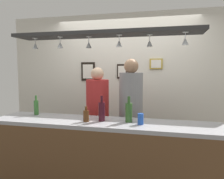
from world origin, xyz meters
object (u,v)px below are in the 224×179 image
(person_right_grey_shirt, at_px, (131,107))
(drink_can, at_px, (141,119))
(person_middle_red_shirt, at_px, (98,111))
(picture_frame_caricature, at_px, (88,71))
(bottle_wine_dark_red, at_px, (102,111))
(bottle_champagne_green, at_px, (129,112))
(picture_frame_upper_small, at_px, (156,64))
(picture_frame_crest, at_px, (122,71))
(bottle_beer_brown_stubby, at_px, (86,116))
(bottle_beer_green_import, at_px, (36,107))

(person_right_grey_shirt, height_order, drink_can, person_right_grey_shirt)
(person_middle_red_shirt, relative_size, drink_can, 13.48)
(person_right_grey_shirt, distance_m, picture_frame_caricature, 1.27)
(bottle_wine_dark_red, xyz_separation_m, bottle_champagne_green, (0.32, 0.03, 0.00))
(drink_can, relative_size, picture_frame_upper_small, 0.55)
(person_right_grey_shirt, distance_m, drink_can, 0.76)
(picture_frame_caricature, height_order, picture_frame_crest, picture_frame_caricature)
(person_middle_red_shirt, bearing_deg, bottle_champagne_green, -47.99)
(drink_can, bearing_deg, picture_frame_caricature, 128.08)
(bottle_beer_brown_stubby, relative_size, picture_frame_caricature, 0.53)
(bottle_beer_green_import, bearing_deg, bottle_champagne_green, -4.87)
(bottle_beer_brown_stubby, relative_size, picture_frame_crest, 0.69)
(picture_frame_caricature, bearing_deg, person_middle_red_shirt, -60.54)
(bottle_wine_dark_red, height_order, drink_can, bottle_wine_dark_red)
(bottle_champagne_green, xyz_separation_m, picture_frame_caricature, (-0.99, 1.37, 0.45))
(bottle_beer_brown_stubby, height_order, picture_frame_upper_small, picture_frame_upper_small)
(bottle_beer_brown_stubby, bearing_deg, picture_frame_crest, 84.77)
(bottle_beer_brown_stubby, bearing_deg, drink_can, 2.00)
(person_middle_red_shirt, height_order, picture_frame_caricature, picture_frame_caricature)
(bottle_champagne_green, xyz_separation_m, bottle_beer_brown_stubby, (-0.49, -0.10, -0.05))
(bottle_beer_green_import, relative_size, picture_frame_crest, 1.00)
(drink_can, height_order, picture_frame_caricature, picture_frame_caricature)
(drink_can, bearing_deg, bottle_champagne_green, 151.13)
(bottle_beer_green_import, distance_m, drink_can, 1.43)
(person_right_grey_shirt, relative_size, bottle_beer_green_import, 6.79)
(person_middle_red_shirt, distance_m, picture_frame_crest, 0.96)
(person_middle_red_shirt, bearing_deg, person_right_grey_shirt, 0.00)
(person_right_grey_shirt, height_order, picture_frame_upper_small, picture_frame_upper_small)
(picture_frame_crest, bearing_deg, bottle_champagne_green, -75.65)
(bottle_beer_brown_stubby, xyz_separation_m, drink_can, (0.63, 0.02, -0.01))
(person_middle_red_shirt, height_order, picture_frame_crest, picture_frame_crest)
(bottle_beer_brown_stubby, relative_size, picture_frame_upper_small, 0.82)
(bottle_beer_brown_stubby, xyz_separation_m, picture_frame_upper_small, (0.73, 1.47, 0.63))
(person_middle_red_shirt, xyz_separation_m, bottle_champagne_green, (0.58, -0.65, 0.14))
(person_right_grey_shirt, relative_size, bottle_beer_brown_stubby, 9.81)
(picture_frame_caricature, bearing_deg, bottle_wine_dark_red, -64.26)
(person_right_grey_shirt, height_order, picture_frame_crest, person_right_grey_shirt)
(picture_frame_caricature, distance_m, picture_frame_crest, 0.64)
(bottle_beer_green_import, xyz_separation_m, picture_frame_caricature, (0.28, 1.26, 0.46))
(bottle_wine_dark_red, distance_m, picture_frame_caricature, 1.62)
(picture_frame_upper_small, bearing_deg, bottle_beer_brown_stubby, -116.29)
(picture_frame_caricature, bearing_deg, bottle_champagne_green, -54.13)
(bottle_beer_brown_stubby, bearing_deg, person_right_grey_shirt, 61.22)
(person_right_grey_shirt, bearing_deg, bottle_champagne_green, -83.42)
(bottle_beer_green_import, relative_size, bottle_beer_brown_stubby, 1.44)
(person_right_grey_shirt, relative_size, picture_frame_crest, 6.79)
(bottle_wine_dark_red, height_order, picture_frame_caricature, picture_frame_caricature)
(bottle_wine_dark_red, xyz_separation_m, picture_frame_caricature, (-0.68, 1.40, 0.45))
(bottle_beer_green_import, bearing_deg, bottle_beer_brown_stubby, -14.98)
(bottle_wine_dark_red, height_order, picture_frame_crest, picture_frame_crest)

